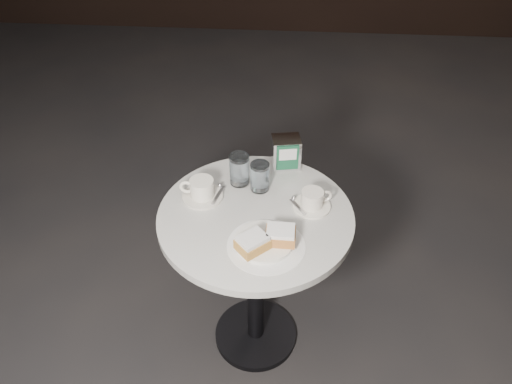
% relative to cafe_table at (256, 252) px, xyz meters
% --- Properties ---
extents(ground, '(7.00, 7.00, 0.00)m').
position_rel_cafe_table_xyz_m(ground, '(0.00, 0.00, -0.55)').
color(ground, black).
rests_on(ground, ground).
extents(cafe_table, '(0.70, 0.70, 0.74)m').
position_rel_cafe_table_xyz_m(cafe_table, '(0.00, 0.00, 0.00)').
color(cafe_table, black).
rests_on(cafe_table, ground).
extents(sugar_spill, '(0.35, 0.35, 0.00)m').
position_rel_cafe_table_xyz_m(sugar_spill, '(0.05, -0.15, 0.20)').
color(sugar_spill, white).
rests_on(sugar_spill, cafe_table).
extents(beignet_plate, '(0.26, 0.26, 0.07)m').
position_rel_cafe_table_xyz_m(beignet_plate, '(0.04, -0.15, 0.22)').
color(beignet_plate, white).
rests_on(beignet_plate, cafe_table).
extents(coffee_cup_left, '(0.16, 0.15, 0.08)m').
position_rel_cafe_table_xyz_m(coffee_cup_left, '(-0.20, 0.08, 0.23)').
color(coffee_cup_left, beige).
rests_on(coffee_cup_left, cafe_table).
extents(coffee_cup_right, '(0.17, 0.17, 0.07)m').
position_rel_cafe_table_xyz_m(coffee_cup_right, '(0.20, 0.05, 0.23)').
color(coffee_cup_right, white).
rests_on(coffee_cup_right, cafe_table).
extents(water_glass_left, '(0.09, 0.09, 0.12)m').
position_rel_cafe_table_xyz_m(water_glass_left, '(-0.07, 0.18, 0.26)').
color(water_glass_left, white).
rests_on(water_glass_left, cafe_table).
extents(water_glass_right, '(0.09, 0.09, 0.11)m').
position_rel_cafe_table_xyz_m(water_glass_right, '(0.00, 0.14, 0.25)').
color(water_glass_right, white).
rests_on(water_glass_right, cafe_table).
extents(napkin_dispenser, '(0.12, 0.11, 0.13)m').
position_rel_cafe_table_xyz_m(napkin_dispenser, '(0.10, 0.30, 0.26)').
color(napkin_dispenser, white).
rests_on(napkin_dispenser, cafe_table).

